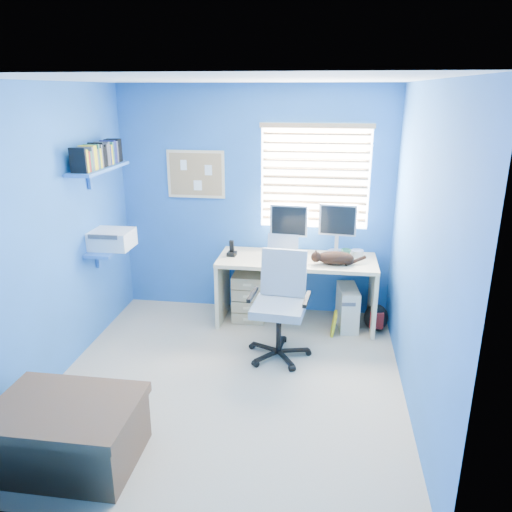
# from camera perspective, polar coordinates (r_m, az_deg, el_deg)

# --- Properties ---
(floor) EXTENTS (3.00, 3.20, 0.00)m
(floor) POSITION_cam_1_polar(r_m,az_deg,el_deg) (4.52, -3.15, -14.05)
(floor) COLOR tan
(floor) RESTS_ON ground
(ceiling) EXTENTS (3.00, 3.20, 0.00)m
(ceiling) POSITION_cam_1_polar(r_m,az_deg,el_deg) (3.82, -3.84, 19.50)
(ceiling) COLOR white
(ceiling) RESTS_ON wall_back
(wall_back) EXTENTS (3.00, 0.01, 2.50)m
(wall_back) POSITION_cam_1_polar(r_m,az_deg,el_deg) (5.52, -0.14, 6.13)
(wall_back) COLOR #275CA0
(wall_back) RESTS_ON ground
(wall_front) EXTENTS (3.00, 0.01, 2.50)m
(wall_front) POSITION_cam_1_polar(r_m,az_deg,el_deg) (2.56, -10.67, -9.30)
(wall_front) COLOR #275CA0
(wall_front) RESTS_ON ground
(wall_left) EXTENTS (0.01, 3.20, 2.50)m
(wall_left) POSITION_cam_1_polar(r_m,az_deg,el_deg) (4.53, -22.40, 1.96)
(wall_left) COLOR #275CA0
(wall_left) RESTS_ON ground
(wall_right) EXTENTS (0.01, 3.20, 2.50)m
(wall_right) POSITION_cam_1_polar(r_m,az_deg,el_deg) (3.98, 18.21, 0.29)
(wall_right) COLOR #275CA0
(wall_right) RESTS_ON ground
(desk) EXTENTS (1.66, 0.65, 0.74)m
(desk) POSITION_cam_1_polar(r_m,az_deg,el_deg) (5.40, 4.61, -3.99)
(desk) COLOR beige
(desk) RESTS_ON floor
(laptop) EXTENTS (0.35, 0.28, 0.22)m
(laptop) POSITION_cam_1_polar(r_m,az_deg,el_deg) (5.22, 2.88, 0.84)
(laptop) COLOR silver
(laptop) RESTS_ON desk
(monitor_left) EXTENTS (0.41, 0.15, 0.54)m
(monitor_left) POSITION_cam_1_polar(r_m,az_deg,el_deg) (5.36, 3.76, 3.07)
(monitor_left) COLOR silver
(monitor_left) RESTS_ON desk
(monitor_right) EXTENTS (0.41, 0.16, 0.54)m
(monitor_right) POSITION_cam_1_polar(r_m,az_deg,el_deg) (5.44, 9.27, 3.10)
(monitor_right) COLOR silver
(monitor_right) RESTS_ON desk
(phone) EXTENTS (0.10, 0.12, 0.17)m
(phone) POSITION_cam_1_polar(r_m,az_deg,el_deg) (5.33, -2.78, 0.92)
(phone) COLOR black
(phone) RESTS_ON desk
(mug) EXTENTS (0.10, 0.09, 0.10)m
(mug) POSITION_cam_1_polar(r_m,az_deg,el_deg) (5.33, 10.23, 0.24)
(mug) COLOR #24624A
(mug) RESTS_ON desk
(cd_spindle) EXTENTS (0.13, 0.13, 0.07)m
(cd_spindle) POSITION_cam_1_polar(r_m,az_deg,el_deg) (5.42, 11.50, 0.32)
(cd_spindle) COLOR silver
(cd_spindle) RESTS_ON desk
(cat) EXTENTS (0.40, 0.25, 0.13)m
(cat) POSITION_cam_1_polar(r_m,az_deg,el_deg) (5.13, 9.06, -0.22)
(cat) COLOR black
(cat) RESTS_ON desk
(tower_pc) EXTENTS (0.24, 0.46, 0.45)m
(tower_pc) POSITION_cam_1_polar(r_m,az_deg,el_deg) (5.43, 10.41, -5.79)
(tower_pc) COLOR beige
(tower_pc) RESTS_ON floor
(drawer_boxes) EXTENTS (0.35, 0.28, 0.54)m
(drawer_boxes) POSITION_cam_1_polar(r_m,az_deg,el_deg) (5.48, -0.77, -4.74)
(drawer_boxes) COLOR tan
(drawer_boxes) RESTS_ON floor
(yellow_book) EXTENTS (0.03, 0.17, 0.24)m
(yellow_book) POSITION_cam_1_polar(r_m,az_deg,el_deg) (5.29, 8.88, -7.64)
(yellow_book) COLOR yellow
(yellow_book) RESTS_ON floor
(backpack) EXTENTS (0.25, 0.19, 0.30)m
(backpack) POSITION_cam_1_polar(r_m,az_deg,el_deg) (5.45, 13.55, -6.85)
(backpack) COLOR black
(backpack) RESTS_ON floor
(bed_corner) EXTENTS (0.93, 0.66, 0.45)m
(bed_corner) POSITION_cam_1_polar(r_m,az_deg,el_deg) (3.80, -20.74, -18.38)
(bed_corner) COLOR brown
(bed_corner) RESTS_ON floor
(office_chair) EXTENTS (0.63, 0.63, 1.00)m
(office_chair) POSITION_cam_1_polar(r_m,az_deg,el_deg) (4.76, 2.74, -7.14)
(office_chair) COLOR black
(office_chair) RESTS_ON floor
(window_blinds) EXTENTS (1.15, 0.05, 1.10)m
(window_blinds) POSITION_cam_1_polar(r_m,az_deg,el_deg) (5.38, 6.76, 8.93)
(window_blinds) COLOR white
(window_blinds) RESTS_ON ground
(corkboard) EXTENTS (0.64, 0.02, 0.52)m
(corkboard) POSITION_cam_1_polar(r_m,az_deg,el_deg) (5.57, -6.89, 9.26)
(corkboard) COLOR beige
(corkboard) RESTS_ON ground
(wall_shelves) EXTENTS (0.42, 0.90, 1.05)m
(wall_shelves) POSITION_cam_1_polar(r_m,az_deg,el_deg) (5.06, -17.03, 6.32)
(wall_shelves) COLOR blue
(wall_shelves) RESTS_ON ground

